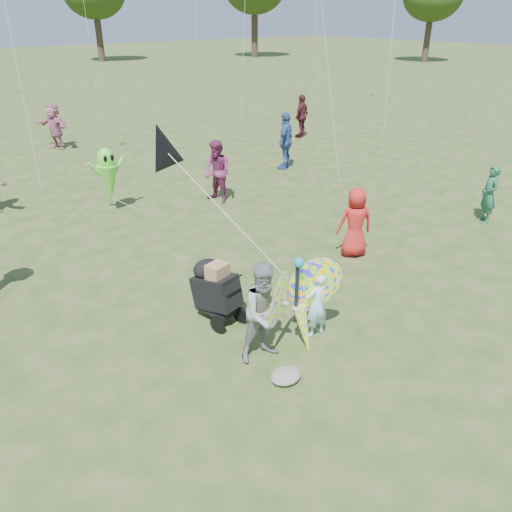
{
  "coord_description": "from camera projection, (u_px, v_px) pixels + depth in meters",
  "views": [
    {
      "loc": [
        -5.0,
        -4.43,
        4.87
      ],
      "look_at": [
        -0.2,
        1.5,
        1.1
      ],
      "focal_mm": 35.0,
      "sensor_mm": 36.0,
      "label": 1
    }
  ],
  "objects": [
    {
      "name": "jogging_stroller",
      "position": [
        215.0,
        287.0,
        8.53
      ],
      "size": [
        0.63,
        1.1,
        1.09
      ],
      "rotation": [
        0.0,
        0.0,
        0.21
      ],
      "color": "black",
      "rests_on": "ground"
    },
    {
      "name": "crowd_h",
      "position": [
        302.0,
        116.0,
        20.97
      ],
      "size": [
        1.12,
        0.77,
        1.76
      ],
      "primitive_type": "imported",
      "rotation": [
        0.0,
        0.0,
        3.5
      ],
      "color": "#501A23",
      "rests_on": "ground"
    },
    {
      "name": "child_girl",
      "position": [
        317.0,
        304.0,
        8.08
      ],
      "size": [
        0.44,
        0.3,
        1.17
      ],
      "primitive_type": "imported",
      "rotation": [
        0.0,
        0.0,
        3.1
      ],
      "color": "#B4F1FF",
      "rests_on": "ground"
    },
    {
      "name": "crowd_j",
      "position": [
        55.0,
        126.0,
        19.23
      ],
      "size": [
        1.01,
        1.67,
        1.72
      ],
      "primitive_type": "imported",
      "rotation": [
        0.0,
        0.0,
        5.05
      ],
      "color": "#B16582",
      "rests_on": "ground"
    },
    {
      "name": "butterfly_kite",
      "position": [
        300.0,
        303.0,
        7.72
      ],
      "size": [
        1.74,
        0.75,
        1.77
      ],
      "color": "#E35A23",
      "rests_on": "ground"
    },
    {
      "name": "ground",
      "position": [
        324.0,
        345.0,
        8.07
      ],
      "size": [
        160.0,
        160.0,
        0.0
      ],
      "primitive_type": "plane",
      "color": "#51592B",
      "rests_on": "ground"
    },
    {
      "name": "delta_kite_rig",
      "position": [
        168.0,
        153.0,
        7.17
      ],
      "size": [
        1.48,
        1.72,
        2.14
      ],
      "color": "black",
      "rests_on": "ground"
    },
    {
      "name": "crowd_e",
      "position": [
        217.0,
        172.0,
        13.77
      ],
      "size": [
        0.81,
        0.95,
        1.72
      ],
      "primitive_type": "imported",
      "rotation": [
        0.0,
        0.0,
        4.91
      ],
      "color": "#772753",
      "rests_on": "ground"
    },
    {
      "name": "adult_man",
      "position": [
        265.0,
        312.0,
        7.46
      ],
      "size": [
        0.88,
        0.74,
        1.62
      ],
      "primitive_type": "imported",
      "rotation": [
        0.0,
        0.0,
        -0.18
      ],
      "color": "gray",
      "rests_on": "ground"
    },
    {
      "name": "crowd_c",
      "position": [
        286.0,
        141.0,
        16.7
      ],
      "size": [
        1.19,
        0.96,
        1.89
      ],
      "primitive_type": "imported",
      "rotation": [
        0.0,
        0.0,
        3.67
      ],
      "color": "#365396",
      "rests_on": "ground"
    },
    {
      "name": "alien_kite",
      "position": [
        108.0,
        177.0,
        13.0
      ],
      "size": [
        1.12,
        0.69,
        1.74
      ],
      "color": "#5AE536",
      "rests_on": "ground"
    },
    {
      "name": "grey_bag",
      "position": [
        286.0,
        376.0,
        7.28
      ],
      "size": [
        0.48,
        0.4,
        0.15
      ],
      "primitive_type": "ellipsoid",
      "color": "gray",
      "rests_on": "ground"
    },
    {
      "name": "crowd_f",
      "position": [
        489.0,
        194.0,
        12.45
      ],
      "size": [
        0.61,
        0.65,
        1.48
      ],
      "primitive_type": "imported",
      "rotation": [
        0.0,
        0.0,
        4.08
      ],
      "color": "#246148",
      "rests_on": "ground"
    },
    {
      "name": "crowd_a",
      "position": [
        355.0,
        223.0,
        10.73
      ],
      "size": [
        0.89,
        0.79,
        1.53
      ],
      "primitive_type": "imported",
      "rotation": [
        0.0,
        0.0,
        2.63
      ],
      "color": "red",
      "rests_on": "ground"
    }
  ]
}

